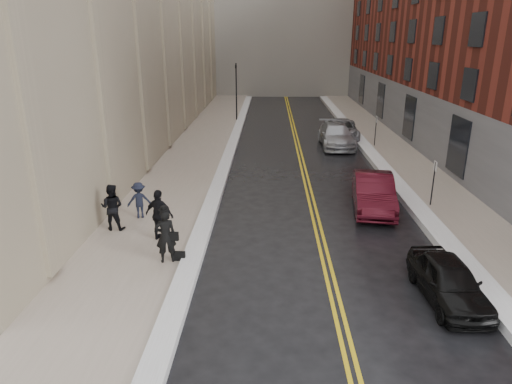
# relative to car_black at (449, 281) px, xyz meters

# --- Properties ---
(ground) EXTENTS (160.00, 160.00, 0.00)m
(ground) POSITION_rel_car_black_xyz_m (-5.82, -0.20, -0.64)
(ground) COLOR black
(ground) RESTS_ON ground
(sidewalk_left) EXTENTS (4.00, 64.00, 0.15)m
(sidewalk_left) POSITION_rel_car_black_xyz_m (-10.32, 15.80, -0.57)
(sidewalk_left) COLOR gray
(sidewalk_left) RESTS_ON ground
(sidewalk_right) EXTENTS (3.00, 64.00, 0.15)m
(sidewalk_right) POSITION_rel_car_black_xyz_m (3.18, 15.80, -0.57)
(sidewalk_right) COLOR gray
(sidewalk_right) RESTS_ON ground
(lane_stripe_a) EXTENTS (0.12, 64.00, 0.01)m
(lane_stripe_a) POSITION_rel_car_black_xyz_m (-3.44, 15.80, -0.64)
(lane_stripe_a) COLOR gold
(lane_stripe_a) RESTS_ON ground
(lane_stripe_b) EXTENTS (0.12, 64.00, 0.01)m
(lane_stripe_b) POSITION_rel_car_black_xyz_m (-3.20, 15.80, -0.64)
(lane_stripe_b) COLOR gold
(lane_stripe_b) RESTS_ON ground
(snow_ridge_left) EXTENTS (0.70, 60.80, 0.26)m
(snow_ridge_left) POSITION_rel_car_black_xyz_m (-8.02, 15.80, -0.51)
(snow_ridge_left) COLOR white
(snow_ridge_left) RESTS_ON ground
(snow_ridge_right) EXTENTS (0.85, 60.80, 0.30)m
(snow_ridge_right) POSITION_rel_car_black_xyz_m (1.33, 15.80, -0.49)
(snow_ridge_right) COLOR white
(snow_ridge_right) RESTS_ON ground
(traffic_signal) EXTENTS (0.18, 0.15, 5.20)m
(traffic_signal) POSITION_rel_car_black_xyz_m (-8.42, 29.80, 2.44)
(traffic_signal) COLOR black
(traffic_signal) RESTS_ON ground
(parking_sign_near) EXTENTS (0.06, 0.35, 2.23)m
(parking_sign_near) POSITION_rel_car_black_xyz_m (2.08, 7.80, 0.71)
(parking_sign_near) COLOR black
(parking_sign_near) RESTS_ON ground
(parking_sign_far) EXTENTS (0.06, 0.35, 2.23)m
(parking_sign_far) POSITION_rel_car_black_xyz_m (2.08, 19.80, 0.71)
(parking_sign_far) COLOR black
(parking_sign_far) RESTS_ON ground
(car_black) EXTENTS (1.70, 3.85, 1.29)m
(car_black) POSITION_rel_car_black_xyz_m (0.00, 0.00, 0.00)
(car_black) COLOR black
(car_black) RESTS_ON ground
(car_maroon) EXTENTS (2.25, 5.01, 1.60)m
(car_maroon) POSITION_rel_car_black_xyz_m (-0.62, 7.61, 0.15)
(car_maroon) COLOR #410B16
(car_maroon) RESTS_ON ground
(car_silver_near) EXTENTS (2.29, 5.50, 1.59)m
(car_silver_near) POSITION_rel_car_black_xyz_m (-0.62, 20.07, 0.15)
(car_silver_near) COLOR #A5A6AD
(car_silver_near) RESTS_ON ground
(car_silver_far) EXTENTS (2.83, 5.54, 1.50)m
(car_silver_far) POSITION_rel_car_black_xyz_m (0.06, 22.41, 0.11)
(car_silver_far) COLOR #999AA0
(car_silver_far) RESTS_ON ground
(pedestrian_main) EXTENTS (0.80, 0.64, 1.91)m
(pedestrian_main) POSITION_rel_car_black_xyz_m (-8.85, 1.91, 0.46)
(pedestrian_main) COLOR black
(pedestrian_main) RESTS_ON sidewalk_left
(pedestrian_a) EXTENTS (0.95, 0.76, 1.88)m
(pedestrian_a) POSITION_rel_car_black_xyz_m (-11.59, 4.62, 0.45)
(pedestrian_a) COLOR black
(pedestrian_a) RESTS_ON sidewalk_left
(pedestrian_b) EXTENTS (1.13, 0.83, 1.57)m
(pedestrian_b) POSITION_rel_car_black_xyz_m (-10.87, 5.89, 0.29)
(pedestrian_b) COLOR black
(pedestrian_b) RESTS_ON sidewalk_left
(pedestrian_c) EXTENTS (1.26, 0.83, 1.98)m
(pedestrian_c) POSITION_rel_car_black_xyz_m (-9.48, 3.70, 0.50)
(pedestrian_c) COLOR black
(pedestrian_c) RESTS_ON sidewalk_left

